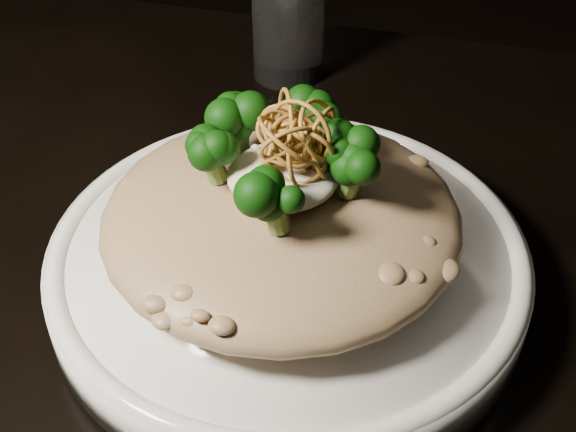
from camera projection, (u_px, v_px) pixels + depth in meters
The scene contains 7 objects.
table at pixel (170, 394), 0.54m from camera, with size 1.10×0.80×0.75m.
plate at pixel (288, 265), 0.50m from camera, with size 0.29×0.29×0.03m, color white.
risotto at pixel (282, 218), 0.47m from camera, with size 0.21×0.21×0.05m, color brown.
broccoli at pixel (279, 144), 0.44m from camera, with size 0.15×0.15×0.05m, color black, non-canonical shape.
cheese at pixel (283, 176), 0.45m from camera, with size 0.06×0.06×0.02m, color silver.
shallots at pixel (295, 134), 0.44m from camera, with size 0.05×0.05×0.03m, color brown, non-canonical shape.
drinking_glass at pixel (288, 18), 0.67m from camera, with size 0.06×0.06×0.11m, color silver.
Camera 1 is at (0.16, -0.31, 1.11)m, focal length 50.00 mm.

